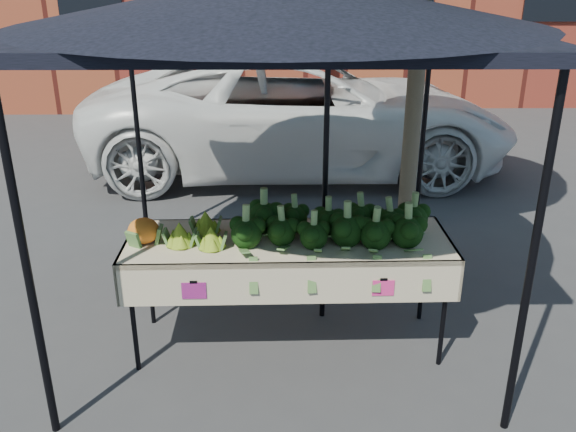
# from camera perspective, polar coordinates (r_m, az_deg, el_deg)

# --- Properties ---
(ground) EXTENTS (90.00, 90.00, 0.00)m
(ground) POSITION_cam_1_polar(r_m,az_deg,el_deg) (4.99, -1.81, -11.26)
(ground) COLOR #353538
(table) EXTENTS (2.42, 0.85, 0.90)m
(table) POSITION_cam_1_polar(r_m,az_deg,el_deg) (4.69, 0.02, -7.15)
(table) COLOR beige
(table) RESTS_ON ground
(canopy) EXTENTS (3.16, 3.16, 2.74)m
(canopy) POSITION_cam_1_polar(r_m,az_deg,el_deg) (4.77, -0.72, 5.38)
(canopy) COLOR black
(canopy) RESTS_ON ground
(broccoli_heap) EXTENTS (1.50, 0.60, 0.29)m
(broccoli_heap) POSITION_cam_1_polar(r_m,az_deg,el_deg) (4.47, 4.19, -0.30)
(broccoli_heap) COLOR black
(broccoli_heap) RESTS_ON table
(romanesco_cluster) EXTENTS (0.45, 0.49, 0.22)m
(romanesco_cluster) POSITION_cam_1_polar(r_m,az_deg,el_deg) (4.47, -8.52, -0.94)
(romanesco_cluster) COLOR #94A727
(romanesco_cluster) RESTS_ON table
(cauliflower_pair) EXTENTS (0.22, 0.22, 0.20)m
(cauliflower_pair) POSITION_cam_1_polar(r_m,az_deg,el_deg) (4.52, -13.41, -1.25)
(cauliflower_pair) COLOR orange
(cauliflower_pair) RESTS_ON table
(street_tree) EXTENTS (2.31, 2.31, 4.54)m
(street_tree) POSITION_cam_1_polar(r_m,az_deg,el_deg) (5.66, 12.30, 16.90)
(street_tree) COLOR #1E4C14
(street_tree) RESTS_ON ground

